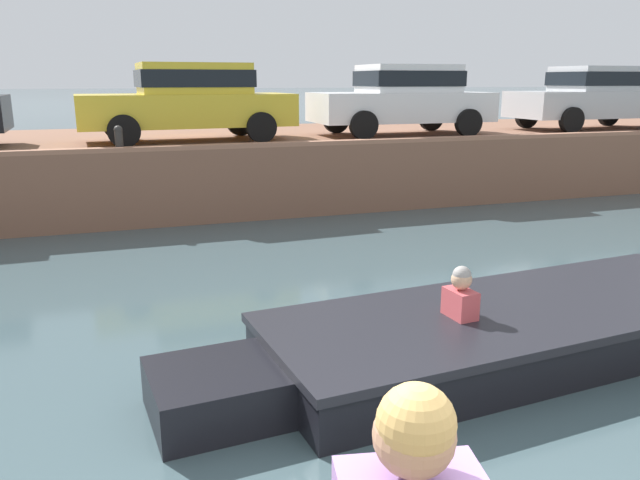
{
  "coord_description": "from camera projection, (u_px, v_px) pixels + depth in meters",
  "views": [
    {
      "loc": [
        -1.16,
        -1.54,
        2.59
      ],
      "look_at": [
        0.5,
        3.41,
        1.24
      ],
      "focal_mm": 35.0,
      "sensor_mm": 36.0,
      "label": 1
    }
  ],
  "objects": [
    {
      "name": "ground_plane",
      "position": [
        235.0,
        321.0,
        6.89
      ],
      "size": [
        400.0,
        400.0,
        0.0
      ],
      "primitive_type": "plane",
      "color": "#3D5156"
    },
    {
      "name": "mooring_bollard_mid",
      "position": [
        119.0,
        137.0,
        10.88
      ],
      "size": [
        0.15,
        0.15,
        0.44
      ],
      "color": "#2D2B28",
      "rests_on": "far_quay_wall"
    },
    {
      "name": "far_wall_coping",
      "position": [
        179.0,
        148.0,
        11.12
      ],
      "size": [
        60.0,
        0.24,
        0.08
      ],
      "primitive_type": "cube",
      "color": "#9F6C52",
      "rests_on": "far_quay_wall"
    },
    {
      "name": "far_quay_wall",
      "position": [
        166.0,
        167.0,
        13.95
      ],
      "size": [
        60.0,
        6.0,
        1.37
      ],
      "primitive_type": "cube",
      "color": "brown",
      "rests_on": "ground"
    },
    {
      "name": "car_centre_white",
      "position": [
        403.0,
        97.0,
        14.04
      ],
      "size": [
        4.02,
        1.98,
        1.54
      ],
      "color": "white",
      "rests_on": "far_quay_wall"
    },
    {
      "name": "motorboat_passing",
      "position": [
        503.0,
        332.0,
        5.98
      ],
      "size": [
        6.31,
        2.23,
        0.96
      ],
      "color": "black",
      "rests_on": "ground"
    },
    {
      "name": "car_right_inner_silver",
      "position": [
        596.0,
        95.0,
        15.69
      ],
      "size": [
        4.26,
        1.88,
        1.54
      ],
      "color": "#B7BABC",
      "rests_on": "far_quay_wall"
    },
    {
      "name": "car_left_inner_yellow",
      "position": [
        189.0,
        99.0,
        12.58
      ],
      "size": [
        4.3,
        2.04,
        1.54
      ],
      "color": "yellow",
      "rests_on": "far_quay_wall"
    }
  ]
}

